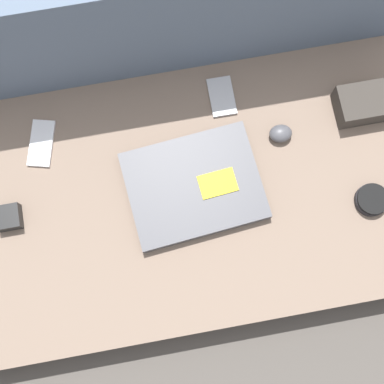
{
  "coord_description": "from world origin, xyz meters",
  "views": [
    {
      "loc": [
        -0.05,
        -0.27,
        1.4
      ],
      "look_at": [
        0.0,
        0.0,
        0.13
      ],
      "focal_mm": 50.0,
      "sensor_mm": 36.0,
      "label": 1
    }
  ],
  "objects": [
    {
      "name": "camera_pouch",
      "position": [
        0.46,
        0.14,
        0.14
      ],
      "size": [
        0.14,
        0.09,
        0.06
      ],
      "color": "#38332D",
      "rests_on": "couch_seat"
    },
    {
      "name": "phone_silver",
      "position": [
        0.12,
        0.24,
        0.11
      ],
      "size": [
        0.06,
        0.1,
        0.01
      ],
      "rotation": [
        0.0,
        0.0,
        -0.01
      ],
      "color": "#B7B7BC",
      "rests_on": "couch_seat"
    },
    {
      "name": "charger_brick",
      "position": [
        -0.45,
        0.02,
        0.13
      ],
      "size": [
        0.06,
        0.06,
        0.04
      ],
      "color": "black",
      "rests_on": "couch_seat"
    },
    {
      "name": "speaker_puck",
      "position": [
        0.43,
        -0.1,
        0.12
      ],
      "size": [
        0.08,
        0.08,
        0.03
      ],
      "color": "black",
      "rests_on": "couch_seat"
    },
    {
      "name": "computer_mouse",
      "position": [
        0.24,
        0.11,
        0.13
      ],
      "size": [
        0.06,
        0.05,
        0.03
      ],
      "rotation": [
        0.0,
        0.0,
        -0.04
      ],
      "color": "#4C4C51",
      "rests_on": "couch_seat"
    },
    {
      "name": "ground_plane",
      "position": [
        0.0,
        0.0,
        0.0
      ],
      "size": [
        8.0,
        8.0,
        0.0
      ],
      "primitive_type": "plane",
      "color": "#4C4742"
    },
    {
      "name": "laptop",
      "position": [
        0.01,
        0.01,
        0.12
      ],
      "size": [
        0.34,
        0.28,
        0.03
      ],
      "rotation": [
        0.0,
        0.0,
        0.09
      ],
      "color": "#47474C",
      "rests_on": "couch_seat"
    },
    {
      "name": "couch_backrest",
      "position": [
        0.0,
        0.43,
        0.24
      ],
      "size": [
        1.18,
        0.2,
        0.47
      ],
      "color": "slate",
      "rests_on": "ground_plane"
    },
    {
      "name": "couch_seat",
      "position": [
        0.0,
        0.0,
        0.05
      ],
      "size": [
        1.18,
        0.66,
        0.11
      ],
      "color": "#7A6656",
      "rests_on": "ground_plane"
    },
    {
      "name": "phone_black",
      "position": [
        -0.35,
        0.19,
        0.11
      ],
      "size": [
        0.08,
        0.13,
        0.01
      ],
      "rotation": [
        0.0,
        0.0,
        -0.25
      ],
      "color": "silver",
      "rests_on": "couch_seat"
    }
  ]
}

